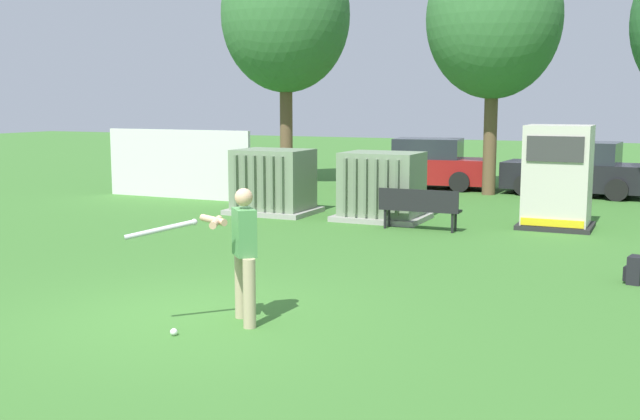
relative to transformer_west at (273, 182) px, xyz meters
The scene contains 13 objects.
ground_plane 9.57m from the transformer_west, 68.89° to the right, with size 96.00×96.00×0.00m, color #3D752D.
fence_panel 4.31m from the transformer_west, 158.18° to the left, with size 4.80×0.12×2.00m, color silver.
transformer_west is the anchor object (origin of this frame).
transformer_mid_west 2.88m from the transformer_west, ahead, with size 2.10×1.70×1.62m.
generator_enclosure 6.88m from the transformer_west, ahead, with size 1.60×1.40×2.30m.
park_bench 4.26m from the transformer_west, 13.28° to the right, with size 1.81×0.42×0.92m.
batter 9.75m from the transformer_west, 64.58° to the right, with size 1.35×1.29×1.74m.
sports_ball 10.33m from the transformer_west, 68.88° to the right, with size 0.09×0.09×0.09m, color white.
backpack 9.76m from the transformer_west, 26.92° to the right, with size 0.31×0.35×0.44m.
tree_left 8.40m from the transformer_west, 114.10° to the left, with size 4.29×4.29×8.20m.
tree_center_left 8.67m from the transformer_west, 56.33° to the left, with size 3.99×3.99×7.62m.
parked_car_leftmost 7.38m from the transformer_west, 75.82° to the left, with size 4.36×2.26×1.62m.
parked_car_left_of_center 9.67m from the transformer_west, 47.06° to the left, with size 4.32×2.16×1.62m.
Camera 1 is at (5.62, -8.19, 2.82)m, focal length 43.11 mm.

